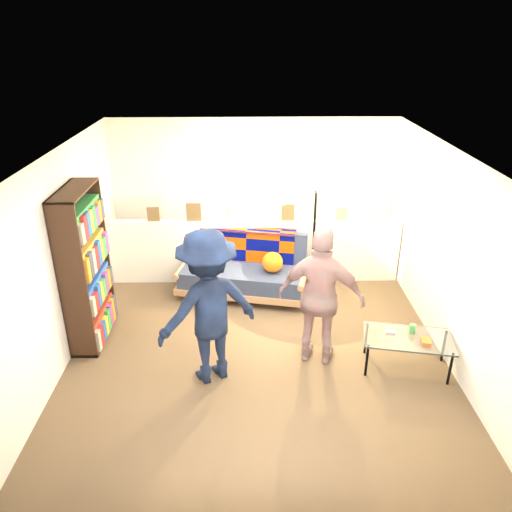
{
  "coord_description": "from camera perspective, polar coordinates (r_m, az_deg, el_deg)",
  "views": [
    {
      "loc": [
        -0.1,
        -5.22,
        3.63
      ],
      "look_at": [
        0.0,
        0.4,
        1.05
      ],
      "focal_mm": 35.0,
      "sensor_mm": 36.0,
      "label": 1
    }
  ],
  "objects": [
    {
      "name": "ground",
      "position": [
        6.36,
        0.07,
        -10.16
      ],
      "size": [
        5.0,
        5.0,
        0.0
      ],
      "primitive_type": "plane",
      "color": "brown",
      "rests_on": "ground"
    },
    {
      "name": "room_shell",
      "position": [
        6.02,
        -0.01,
        5.67
      ],
      "size": [
        4.6,
        5.05,
        2.45
      ],
      "color": "silver",
      "rests_on": "ground"
    },
    {
      "name": "half_wall_ledge",
      "position": [
        7.68,
        -0.19,
        0.62
      ],
      "size": [
        4.45,
        0.15,
        1.0
      ],
      "primitive_type": "cube",
      "color": "silver",
      "rests_on": "ground"
    },
    {
      "name": "ledge_decor",
      "position": [
        7.42,
        -1.95,
        5.32
      ],
      "size": [
        2.97,
        0.02,
        0.45
      ],
      "color": "brown",
      "rests_on": "half_wall_ledge"
    },
    {
      "name": "futon_sofa",
      "position": [
        7.37,
        -1.27,
        -1.55
      ],
      "size": [
        2.01,
        1.23,
        0.81
      ],
      "color": "#AE7F54",
      "rests_on": "ground"
    },
    {
      "name": "bookshelf",
      "position": [
        6.42,
        -18.88,
        -1.75
      ],
      "size": [
        0.33,
        0.98,
        1.96
      ],
      "color": "black",
      "rests_on": "ground"
    },
    {
      "name": "coffee_table",
      "position": [
        6.02,
        17.06,
        -9.1
      ],
      "size": [
        1.09,
        0.73,
        0.52
      ],
      "color": "black",
      "rests_on": "ground"
    },
    {
      "name": "floor_lamp",
      "position": [
        7.15,
        6.83,
        4.46
      ],
      "size": [
        0.36,
        0.31,
        1.67
      ],
      "color": "black",
      "rests_on": "ground"
    },
    {
      "name": "person_left",
      "position": [
        5.41,
        -5.47,
        -5.87
      ],
      "size": [
        1.32,
        1.13,
        1.78
      ],
      "primitive_type": "imported",
      "rotation": [
        0.0,
        0.0,
        3.64
      ],
      "color": "black",
      "rests_on": "ground"
    },
    {
      "name": "person_right",
      "position": [
        5.72,
        7.44,
        -4.73
      ],
      "size": [
        1.06,
        0.67,
        1.68
      ],
      "primitive_type": "imported",
      "rotation": [
        0.0,
        0.0,
        2.86
      ],
      "color": "#D3888C",
      "rests_on": "ground"
    }
  ]
}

